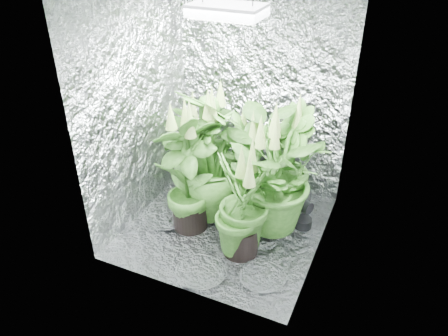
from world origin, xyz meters
The scene contains 12 objects.
ground centered at (0.00, 0.00, 0.00)m, with size 1.60×1.60×0.00m, color silver.
walls centered at (0.00, 0.00, 1.00)m, with size 1.62×1.62×2.00m.
grow_lamp centered at (0.00, 0.00, 1.83)m, with size 0.50×0.30×0.22m.
plant_a centered at (-0.46, 0.54, 0.46)m, with size 1.02×1.02×0.98m.
plant_b centered at (0.01, 0.35, 0.45)m, with size 0.62×0.62×0.98m.
plant_c centered at (0.37, 0.39, 0.51)m, with size 0.68×0.68×1.12m.
plant_d centered at (-0.22, 0.14, 0.59)m, with size 0.87×0.87×1.26m.
plant_e centered at (0.32, 0.13, 0.52)m, with size 0.92×0.92×1.08m.
plant_f centered at (-0.29, -0.12, 0.55)m, with size 0.81×0.81×1.19m.
plant_g centered at (0.23, -0.25, 0.45)m, with size 0.49×0.49×0.99m.
circulation_fan centered at (0.59, 0.29, 0.16)m, with size 0.21×0.32×0.39m.
plant_label centered at (0.30, -0.28, 0.30)m, with size 0.05×0.01×0.08m, color white.
Camera 1 is at (1.21, -2.77, 2.43)m, focal length 35.00 mm.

